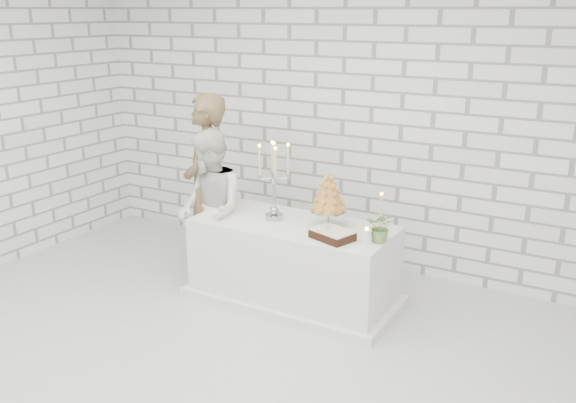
% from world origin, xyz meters
% --- Properties ---
extents(ground, '(6.00, 5.00, 0.01)m').
position_xyz_m(ground, '(0.00, 0.00, 0.00)').
color(ground, silver).
rests_on(ground, ground).
extents(wall_back, '(6.00, 0.01, 3.00)m').
position_xyz_m(wall_back, '(0.00, 2.50, 1.50)').
color(wall_back, white).
rests_on(wall_back, ground).
extents(cake_table, '(1.80, 0.80, 0.75)m').
position_xyz_m(cake_table, '(0.07, 1.36, 0.38)').
color(cake_table, white).
rests_on(cake_table, ground).
extents(groom, '(0.64, 0.77, 1.82)m').
position_xyz_m(groom, '(-1.00, 1.51, 0.91)').
color(groom, brown).
rests_on(groom, ground).
extents(bride, '(0.94, 0.92, 1.52)m').
position_xyz_m(bride, '(-0.79, 1.29, 0.76)').
color(bride, white).
rests_on(bride, ground).
extents(candelabra, '(0.33, 0.33, 0.72)m').
position_xyz_m(candelabra, '(-0.14, 1.38, 1.11)').
color(candelabra, '#A1A0AB').
rests_on(candelabra, cake_table).
extents(croquembouche, '(0.38, 0.38, 0.50)m').
position_xyz_m(croquembouche, '(0.38, 1.42, 1.00)').
color(croquembouche, '#956327').
rests_on(croquembouche, cake_table).
extents(chocolate_cake, '(0.39, 0.33, 0.08)m').
position_xyz_m(chocolate_cake, '(0.54, 1.17, 0.79)').
color(chocolate_cake, black).
rests_on(chocolate_cake, cake_table).
extents(pillar_candle, '(0.08, 0.08, 0.12)m').
position_xyz_m(pillar_candle, '(0.83, 1.21, 0.81)').
color(pillar_candle, white).
rests_on(pillar_candle, cake_table).
extents(extra_taper, '(0.08, 0.08, 0.32)m').
position_xyz_m(extra_taper, '(0.81, 1.56, 0.91)').
color(extra_taper, beige).
rests_on(extra_taper, cake_table).
extents(flowers, '(0.25, 0.23, 0.26)m').
position_xyz_m(flowers, '(0.91, 1.31, 0.88)').
color(flowers, '#4D7540').
rests_on(flowers, cake_table).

